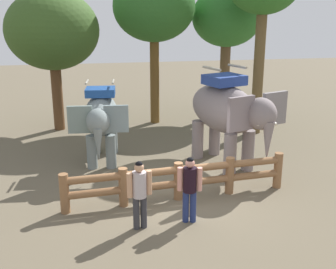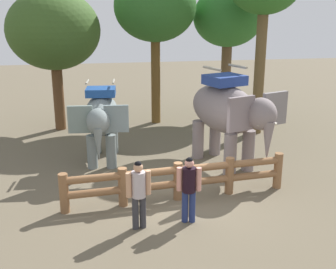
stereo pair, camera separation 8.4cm
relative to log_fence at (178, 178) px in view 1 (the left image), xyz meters
The scene contains 9 objects.
ground_plane 0.61m from the log_fence, 90.00° to the left, with size 60.00×60.00×0.00m, color brown.
log_fence is the anchor object (origin of this frame).
elephant_near_left 3.91m from the log_fence, 119.83° to the left, with size 1.82×3.21×2.73m.
elephant_center 3.27m from the log_fence, 46.64° to the left, with size 2.70×3.88×3.25m.
tourist_woman_in_black 1.87m from the log_fence, 131.40° to the right, with size 0.59×0.37×1.68m.
tourist_man_in_blue 1.34m from the log_fence, 90.05° to the right, with size 0.58×0.38×1.66m.
tree_far_left 9.24m from the log_fence, 85.38° to the left, with size 3.48×3.48×6.54m.
tree_back_center 9.19m from the log_fence, 114.65° to the left, with size 3.75×3.75×5.73m.
tree_deep_back 10.38m from the log_fence, 64.84° to the left, with size 3.17×3.17×5.96m.
Camera 1 is at (-2.24, -10.38, 5.01)m, focal length 45.23 mm.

